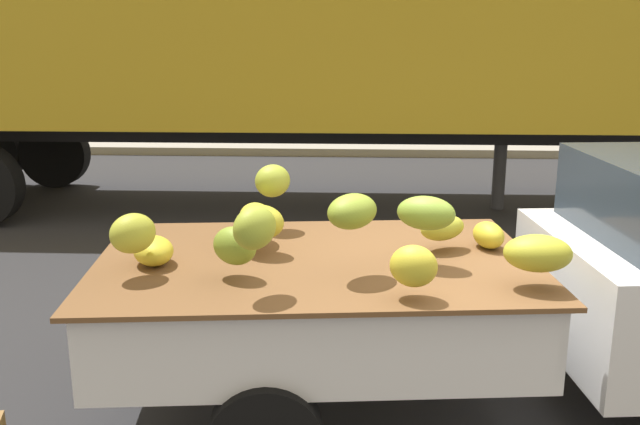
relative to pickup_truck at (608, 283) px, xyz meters
The scene contains 4 objects.
ground 1.28m from the pickup_truck, 160.36° to the right, with size 220.00×220.00×0.00m, color #28282B.
curb_strip 10.05m from the pickup_truck, 94.96° to the left, with size 80.00×0.80×0.16m, color gray.
pickup_truck is the anchor object (origin of this frame).
semi_trailer 6.45m from the pickup_truck, 118.57° to the left, with size 12.01×2.71×3.95m.
Camera 1 is at (-0.82, -4.17, 2.51)m, focal length 39.85 mm.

